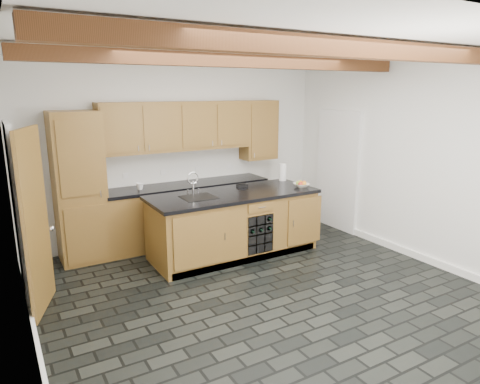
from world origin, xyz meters
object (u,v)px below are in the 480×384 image
object	(u,v)px
island	(234,224)
kitchen_scale	(242,185)
paper_towel	(283,172)
fruit_bowl	(301,185)

from	to	relation	value
island	kitchen_scale	size ratio (longest dim) A/B	14.44
paper_towel	island	bearing A→B (deg)	-161.83
island	kitchen_scale	world-z (taller)	kitchen_scale
fruit_bowl	paper_towel	xyz separation A→B (m)	(0.04, 0.55, 0.11)
island	kitchen_scale	bearing A→B (deg)	43.65
fruit_bowl	paper_towel	world-z (taller)	paper_towel
island	fruit_bowl	world-z (taller)	fruit_bowl
kitchen_scale	fruit_bowl	bearing A→B (deg)	-24.19
fruit_bowl	paper_towel	bearing A→B (deg)	85.81
kitchen_scale	paper_towel	xyz separation A→B (m)	(0.81, 0.08, 0.11)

